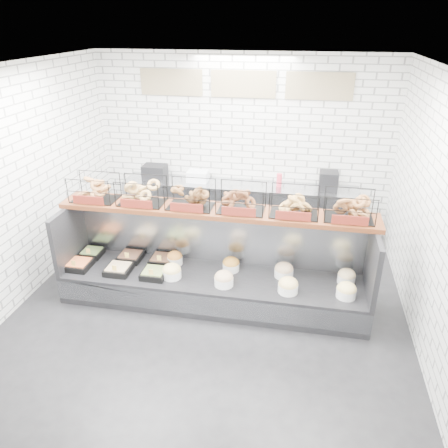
# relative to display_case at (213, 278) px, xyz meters

# --- Properties ---
(ground) EXTENTS (5.50, 5.50, 0.00)m
(ground) POSITION_rel_display_case_xyz_m (0.00, -0.34, -0.33)
(ground) COLOR black
(ground) RESTS_ON ground
(room_shell) EXTENTS (5.02, 5.51, 3.01)m
(room_shell) POSITION_rel_display_case_xyz_m (0.00, 0.26, 1.73)
(room_shell) COLOR white
(room_shell) RESTS_ON ground
(display_case) EXTENTS (4.00, 0.90, 1.20)m
(display_case) POSITION_rel_display_case_xyz_m (0.00, 0.00, 0.00)
(display_case) COLOR black
(display_case) RESTS_ON ground
(bagel_shelf) EXTENTS (4.10, 0.50, 0.40)m
(bagel_shelf) POSITION_rel_display_case_xyz_m (0.00, 0.18, 1.06)
(bagel_shelf) COLOR #471F0F
(bagel_shelf) RESTS_ON display_case
(prep_counter) EXTENTS (4.00, 0.60, 1.20)m
(prep_counter) POSITION_rel_display_case_xyz_m (-0.00, 2.09, 0.14)
(prep_counter) COLOR #93969B
(prep_counter) RESTS_ON ground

